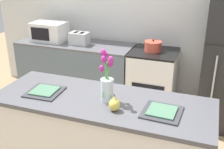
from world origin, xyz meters
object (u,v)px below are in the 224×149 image
Objects in this scene: toaster at (79,38)px; cooking_pot at (153,46)px; stove_range at (153,82)px; microwave at (50,31)px; flower_vase at (107,83)px; plate_setting_left at (45,91)px; pear_figurine at (114,104)px; plate_setting_right at (162,112)px.

cooking_pot is at bearing 2.62° from toaster.
microwave is at bearing -179.98° from stove_range.
flower_vase reaches higher than cooking_pot.
cooking_pot is (0.58, 1.65, -0.01)m from plate_setting_left.
plate_setting_left is 1.91m from microwave.
pear_figurine is 2.38m from microwave.
pear_figurine is at bearing -88.02° from stove_range.
stove_range is 2.07× the size of flower_vase.
plate_setting_right is (1.00, 0.00, 0.00)m from plate_setting_left.
plate_setting_left is at bearing 172.55° from pear_figurine.
plate_setting_right is 1.05× the size of toaster.
plate_setting_right reaches higher than stove_range.
stove_range is 1.85× the size of microwave.
flower_vase is 1.46× the size of plate_setting_right.
flower_vase reaches higher than stove_range.
stove_range is 0.51m from cooking_pot.
toaster is 0.58× the size of microwave.
microwave reaches higher than plate_setting_right.
microwave reaches higher than pear_figurine.
pear_figurine reaches higher than plate_setting_left.
plate_setting_right is at bearing -75.50° from cooking_pot.
stove_range is at bearing 69.95° from plate_setting_left.
stove_range is at bearing 91.98° from pear_figurine.
plate_setting_right is at bearing -4.66° from flower_vase.
plate_setting_right is (0.34, 0.09, -0.04)m from pear_figurine.
pear_figurine is (0.11, -0.12, -0.10)m from flower_vase.
flower_vase is 0.47m from plate_setting_right.
microwave is (-0.50, 0.04, 0.05)m from toaster.
pear_figurine is 2.03m from toaster.
toaster is 1.04m from cooking_pot.
plate_setting_left is (-0.60, -1.65, 0.52)m from stove_range.
flower_vase is at bearing -46.72° from microwave.
plate_setting_left is 1.00m from plate_setting_right.
pear_figurine is at bearing -46.90° from microwave.
toaster is at bearing 106.06° from plate_setting_left.
flower_vase is 1.62m from cooking_pot.
cooking_pot is at bearing 169.73° from stove_range.
toaster reaches higher than stove_range.
microwave is (-1.97, 1.65, 0.06)m from plate_setting_right.
stove_range is 3.02× the size of plate_setting_left.
flower_vase is 3.09× the size of pear_figurine.
flower_vase reaches higher than pear_figurine.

